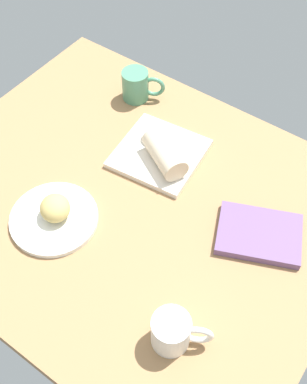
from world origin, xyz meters
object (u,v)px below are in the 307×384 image
at_px(round_plate, 54,219).
at_px(scone_pastry, 55,208).
at_px(sauce_cup, 153,136).
at_px(breakfast_wrap, 165,154).
at_px(coffee_mug, 173,332).
at_px(square_plate, 159,154).
at_px(second_mug, 137,85).
at_px(book_stack, 259,234).

bearing_deg(round_plate, scone_pastry, 76.42).
height_order(scone_pastry, sauce_cup, scone_pastry).
relative_size(breakfast_wrap, coffee_mug, 1.18).
bearing_deg(breakfast_wrap, round_plate, -172.94).
xyz_separation_m(square_plate, sauce_cup, (-0.04, 0.03, 0.02)).
xyz_separation_m(square_plate, second_mug, (-0.19, 0.15, 0.04)).
relative_size(sauce_cup, book_stack, 0.23).
bearing_deg(round_plate, second_mug, 101.94).
height_order(sauce_cup, book_stack, sauce_cup).
distance_m(scone_pastry, book_stack, 0.50).
xyz_separation_m(breakfast_wrap, second_mug, (-0.22, 0.18, -0.00)).
height_order(round_plate, coffee_mug, coffee_mug).
bearing_deg(book_stack, second_mug, 157.00).
xyz_separation_m(sauce_cup, coffee_mug, (0.36, -0.43, 0.02)).
distance_m(round_plate, second_mug, 0.49).
relative_size(sauce_cup, coffee_mug, 0.46).
distance_m(breakfast_wrap, second_mug, 0.28).
relative_size(coffee_mug, second_mug, 1.00).
xyz_separation_m(square_plate, breakfast_wrap, (0.03, -0.02, 0.04)).
relative_size(breakfast_wrap, second_mug, 1.18).
height_order(square_plate, book_stack, book_stack).
xyz_separation_m(round_plate, second_mug, (-0.10, 0.48, 0.04)).
relative_size(sauce_cup, second_mug, 0.46).
relative_size(breakfast_wrap, book_stack, 0.59).
bearing_deg(scone_pastry, book_stack, 29.28).
xyz_separation_m(book_stack, coffee_mug, (-0.03, -0.33, 0.03)).
bearing_deg(sauce_cup, breakfast_wrap, -33.87).
bearing_deg(book_stack, square_plate, 167.96).
xyz_separation_m(round_plate, square_plate, (0.09, 0.33, 0.00)).
relative_size(book_stack, second_mug, 1.99).
height_order(coffee_mug, second_mug, second_mug).
bearing_deg(square_plate, round_plate, -105.22).
xyz_separation_m(round_plate, coffee_mug, (0.41, -0.08, 0.04)).
height_order(square_plate, breakfast_wrap, breakfast_wrap).
distance_m(round_plate, book_stack, 0.50).
bearing_deg(scone_pastry, round_plate, -103.58).
xyz_separation_m(round_plate, book_stack, (0.43, 0.25, 0.00)).
distance_m(scone_pastry, breakfast_wrap, 0.32).
relative_size(square_plate, book_stack, 0.92).
xyz_separation_m(round_plate, breakfast_wrap, (0.12, 0.30, 0.04)).
height_order(scone_pastry, breakfast_wrap, breakfast_wrap).
distance_m(round_plate, coffee_mug, 0.42).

